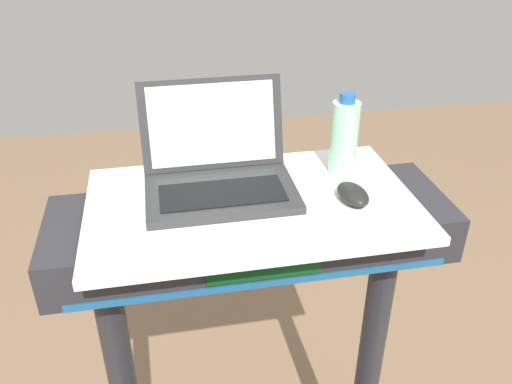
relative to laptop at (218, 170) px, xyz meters
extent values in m
cylinder|color=#28282D|center=(0.40, -0.07, -0.64)|extent=(0.07, 0.07, 0.92)
cube|color=#28282D|center=(0.06, -0.07, -0.12)|extent=(0.90, 0.28, 0.11)
cube|color=#0C3F19|center=(0.06, -0.21, -0.12)|extent=(0.24, 0.01, 0.06)
cube|color=#1E598C|center=(0.06, -0.21, -0.17)|extent=(0.81, 0.00, 0.02)
cube|color=white|center=(0.06, -0.07, -0.06)|extent=(0.72, 0.43, 0.02)
cube|color=#2D2D30|center=(0.00, -0.04, -0.04)|extent=(0.33, 0.21, 0.02)
cube|color=black|center=(0.00, -0.06, -0.03)|extent=(0.27, 0.12, 0.00)
cube|color=#2D2D30|center=(0.00, 0.09, 0.07)|extent=(0.33, 0.07, 0.21)
cube|color=#B2E0B7|center=(0.00, 0.09, 0.07)|extent=(0.29, 0.05, 0.18)
ellipsoid|color=black|center=(0.28, -0.11, -0.03)|extent=(0.07, 0.11, 0.03)
cylinder|color=#9EDBB2|center=(0.30, 0.03, 0.04)|extent=(0.07, 0.07, 0.17)
cylinder|color=#2659A5|center=(0.30, 0.03, 0.14)|extent=(0.04, 0.04, 0.02)
camera|label=1|loc=(-0.12, -1.06, 0.56)|focal=37.32mm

